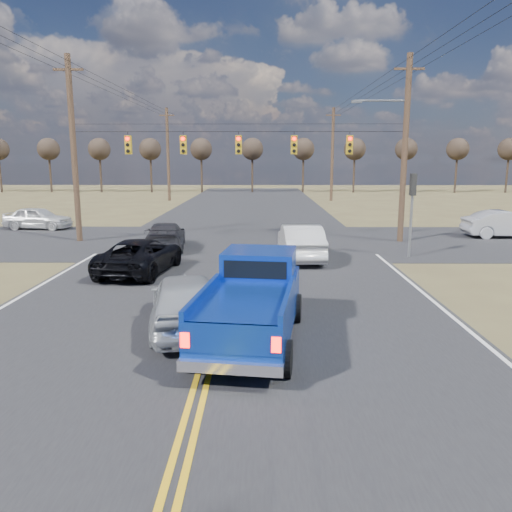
{
  "coord_description": "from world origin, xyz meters",
  "views": [
    {
      "loc": [
        1.22,
        -9.64,
        4.54
      ],
      "look_at": [
        1.06,
        5.98,
        1.5
      ],
      "focal_mm": 35.0,
      "sensor_mm": 36.0,
      "label": 1
    }
  ],
  "objects_px": {
    "pickup_truck": "(253,302)",
    "dgrey_car_queue": "(165,236)",
    "black_suv": "(141,256)",
    "cross_car_west": "(38,218)",
    "white_car_queue": "(300,242)",
    "cross_car_east_near": "(506,224)",
    "silver_suv": "(186,301)"
  },
  "relations": [
    {
      "from": "pickup_truck",
      "to": "silver_suv",
      "type": "xyz_separation_m",
      "value": [
        -1.82,
        0.87,
        -0.23
      ]
    },
    {
      "from": "white_car_queue",
      "to": "dgrey_car_queue",
      "type": "xyz_separation_m",
      "value": [
        -6.69,
        2.63,
        -0.13
      ]
    },
    {
      "from": "cross_car_west",
      "to": "white_car_queue",
      "type": "bearing_deg",
      "value": -114.11
    },
    {
      "from": "silver_suv",
      "to": "black_suv",
      "type": "relative_size",
      "value": 0.92
    },
    {
      "from": "pickup_truck",
      "to": "dgrey_car_queue",
      "type": "distance_m",
      "value": 13.92
    },
    {
      "from": "pickup_truck",
      "to": "cross_car_west",
      "type": "relative_size",
      "value": 1.35
    },
    {
      "from": "cross_car_east_near",
      "to": "silver_suv",
      "type": "bearing_deg",
      "value": 134.68
    },
    {
      "from": "silver_suv",
      "to": "white_car_queue",
      "type": "height_order",
      "value": "white_car_queue"
    },
    {
      "from": "pickup_truck",
      "to": "dgrey_car_queue",
      "type": "xyz_separation_m",
      "value": [
        -4.68,
        13.1,
        -0.34
      ]
    },
    {
      "from": "white_car_queue",
      "to": "cross_car_west",
      "type": "xyz_separation_m",
      "value": [
        -16.49,
        9.96,
        -0.08
      ]
    },
    {
      "from": "pickup_truck",
      "to": "cross_car_east_near",
      "type": "height_order",
      "value": "pickup_truck"
    },
    {
      "from": "pickup_truck",
      "to": "silver_suv",
      "type": "height_order",
      "value": "pickup_truck"
    },
    {
      "from": "black_suv",
      "to": "dgrey_car_queue",
      "type": "height_order",
      "value": "black_suv"
    },
    {
      "from": "pickup_truck",
      "to": "white_car_queue",
      "type": "distance_m",
      "value": 10.67
    },
    {
      "from": "pickup_truck",
      "to": "dgrey_car_queue",
      "type": "bearing_deg",
      "value": 117.16
    },
    {
      "from": "white_car_queue",
      "to": "dgrey_car_queue",
      "type": "distance_m",
      "value": 7.19
    },
    {
      "from": "pickup_truck",
      "to": "dgrey_car_queue",
      "type": "relative_size",
      "value": 1.24
    },
    {
      "from": "dgrey_car_queue",
      "to": "pickup_truck",
      "type": "bearing_deg",
      "value": 102.48
    },
    {
      "from": "black_suv",
      "to": "cross_car_west",
      "type": "xyz_separation_m",
      "value": [
        -9.82,
        12.75,
        0.04
      ]
    },
    {
      "from": "dgrey_car_queue",
      "to": "cross_car_east_near",
      "type": "distance_m",
      "value": 19.69
    },
    {
      "from": "silver_suv",
      "to": "cross_car_east_near",
      "type": "height_order",
      "value": "cross_car_east_near"
    },
    {
      "from": "cross_car_east_near",
      "to": "white_car_queue",
      "type": "bearing_deg",
      "value": 117.85
    },
    {
      "from": "pickup_truck",
      "to": "silver_suv",
      "type": "relative_size",
      "value": 1.26
    },
    {
      "from": "black_suv",
      "to": "white_car_queue",
      "type": "xyz_separation_m",
      "value": [
        6.68,
        2.79,
        0.12
      ]
    },
    {
      "from": "black_suv",
      "to": "cross_car_east_near",
      "type": "bearing_deg",
      "value": -146.37
    },
    {
      "from": "cross_car_east_near",
      "to": "black_suv",
      "type": "bearing_deg",
      "value": 116.08
    },
    {
      "from": "silver_suv",
      "to": "pickup_truck",
      "type": "bearing_deg",
      "value": 144.58
    },
    {
      "from": "cross_car_east_near",
      "to": "cross_car_west",
      "type": "bearing_deg",
      "value": 83.46
    },
    {
      "from": "cross_car_west",
      "to": "dgrey_car_queue",
      "type": "bearing_deg",
      "value": -119.79
    },
    {
      "from": "black_suv",
      "to": "white_car_queue",
      "type": "relative_size",
      "value": 1.02
    },
    {
      "from": "silver_suv",
      "to": "white_car_queue",
      "type": "xyz_separation_m",
      "value": [
        3.83,
        9.6,
        0.03
      ]
    },
    {
      "from": "white_car_queue",
      "to": "cross_car_east_near",
      "type": "distance_m",
      "value": 14.23
    }
  ]
}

